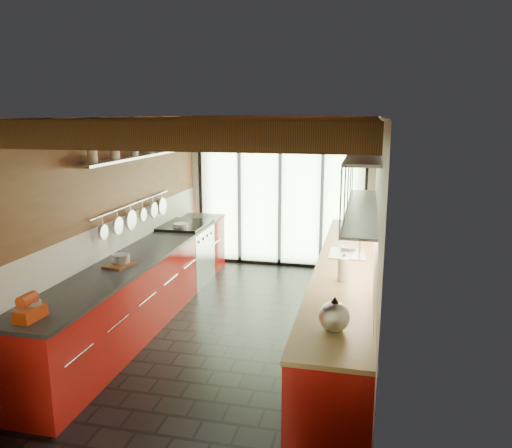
# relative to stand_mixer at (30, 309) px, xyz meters

# --- Properties ---
(ground) EXTENTS (5.50, 5.50, 0.00)m
(ground) POSITION_rel_stand_mixer_xyz_m (1.27, 2.24, -1.01)
(ground) COLOR black
(ground) RESTS_ON ground
(room_shell) EXTENTS (5.50, 5.50, 5.50)m
(room_shell) POSITION_rel_stand_mixer_xyz_m (1.27, 2.24, 0.64)
(room_shell) COLOR silver
(room_shell) RESTS_ON ground
(ceiling_beams) EXTENTS (3.14, 5.06, 4.90)m
(ceiling_beams) POSITION_rel_stand_mixer_xyz_m (1.27, 2.62, 1.45)
(ceiling_beams) COLOR #593316
(ceiling_beams) RESTS_ON ground
(glass_door) EXTENTS (2.95, 0.10, 2.90)m
(glass_door) POSITION_rel_stand_mixer_xyz_m (1.27, 4.94, 0.64)
(glass_door) COLOR #C6EAAD
(glass_door) RESTS_ON ground
(left_counter) EXTENTS (0.68, 5.00, 0.92)m
(left_counter) POSITION_rel_stand_mixer_xyz_m (-0.00, 2.24, -0.55)
(left_counter) COLOR #A6140E
(left_counter) RESTS_ON ground
(range_stove) EXTENTS (0.66, 0.90, 0.97)m
(range_stove) POSITION_rel_stand_mixer_xyz_m (-0.00, 3.69, -0.54)
(range_stove) COLOR silver
(range_stove) RESTS_ON ground
(right_counter) EXTENTS (0.68, 5.00, 0.92)m
(right_counter) POSITION_rel_stand_mixer_xyz_m (2.54, 2.24, -0.55)
(right_counter) COLOR #A6140E
(right_counter) RESTS_ON ground
(sink_assembly) EXTENTS (0.45, 0.52, 0.43)m
(sink_assembly) POSITION_rel_stand_mixer_xyz_m (2.56, 2.64, -0.05)
(sink_assembly) COLOR silver
(sink_assembly) RESTS_ON right_counter
(upper_cabinets_right) EXTENTS (0.34, 3.00, 3.00)m
(upper_cabinets_right) POSITION_rel_stand_mixer_xyz_m (2.70, 2.54, 0.84)
(upper_cabinets_right) COLOR silver
(upper_cabinets_right) RESTS_ON ground
(left_wall_fixtures) EXTENTS (0.28, 2.60, 0.96)m
(left_wall_fixtures) POSITION_rel_stand_mixer_xyz_m (-0.20, 2.50, 0.79)
(left_wall_fixtures) COLOR silver
(left_wall_fixtures) RESTS_ON ground
(stand_mixer) EXTENTS (0.17, 0.27, 0.24)m
(stand_mixer) POSITION_rel_stand_mixer_xyz_m (0.00, 0.00, 0.00)
(stand_mixer) COLOR #C2380F
(stand_mixer) RESTS_ON left_counter
(pot_large) EXTENTS (0.22, 0.22, 0.13)m
(pot_large) POSITION_rel_stand_mixer_xyz_m (0.00, 1.60, -0.03)
(pot_large) COLOR silver
(pot_large) RESTS_ON left_counter
(pot_small) EXTENTS (0.27, 0.27, 0.09)m
(pot_small) POSITION_rel_stand_mixer_xyz_m (0.00, 3.49, -0.05)
(pot_small) COLOR silver
(pot_small) RESTS_ON left_counter
(cutting_board) EXTENTS (0.29, 0.37, 0.03)m
(cutting_board) POSITION_rel_stand_mixer_xyz_m (0.00, 1.56, -0.08)
(cutting_board) COLOR brown
(cutting_board) RESTS_ON left_counter
(kettle) EXTENTS (0.29, 0.33, 0.30)m
(kettle) POSITION_rel_stand_mixer_xyz_m (2.54, 0.36, 0.04)
(kettle) COLOR silver
(kettle) RESTS_ON right_counter
(paper_towel) EXTENTS (0.13, 0.13, 0.29)m
(paper_towel) POSITION_rel_stand_mixer_xyz_m (2.54, 1.61, 0.03)
(paper_towel) COLOR white
(paper_towel) RESTS_ON right_counter
(soap_bottle) EXTENTS (0.09, 0.09, 0.17)m
(soap_bottle) POSITION_rel_stand_mixer_xyz_m (2.54, 2.11, -0.01)
(soap_bottle) COLOR silver
(soap_bottle) RESTS_ON right_counter
(bowl) EXTENTS (0.26, 0.26, 0.05)m
(bowl) POSITION_rel_stand_mixer_xyz_m (2.54, 2.85, -0.07)
(bowl) COLOR silver
(bowl) RESTS_ON right_counter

